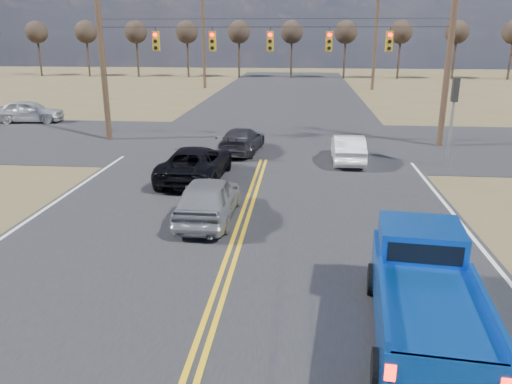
# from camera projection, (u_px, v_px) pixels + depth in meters

# --- Properties ---
(ground) EXTENTS (160.00, 160.00, 0.00)m
(ground) POSITION_uv_depth(u_px,v_px,m) (208.00, 327.00, 10.11)
(ground) COLOR brown
(ground) RESTS_ON ground
(road_main) EXTENTS (14.00, 120.00, 0.02)m
(road_main) POSITION_uv_depth(u_px,v_px,m) (255.00, 185.00, 19.60)
(road_main) COLOR #28282B
(road_main) RESTS_ON ground
(road_cross) EXTENTS (120.00, 12.00, 0.02)m
(road_cross) POSITION_uv_depth(u_px,v_px,m) (269.00, 143.00, 27.19)
(road_cross) COLOR #28282B
(road_cross) RESTS_ON ground
(signal_gantry) EXTENTS (19.60, 4.83, 10.00)m
(signal_gantry) POSITION_uv_depth(u_px,v_px,m) (280.00, 46.00, 25.41)
(signal_gantry) COLOR #473323
(signal_gantry) RESTS_ON ground
(utility_poles) EXTENTS (19.60, 58.32, 10.00)m
(utility_poles) POSITION_uv_depth(u_px,v_px,m) (269.00, 43.00, 24.66)
(utility_poles) COLOR #473323
(utility_poles) RESTS_ON ground
(treeline) EXTENTS (87.00, 117.80, 7.40)m
(treeline) POSITION_uv_depth(u_px,v_px,m) (279.00, 33.00, 33.97)
(treeline) COLOR #33261C
(treeline) RESTS_ON ground
(pickup_truck) EXTENTS (2.38, 5.15, 1.88)m
(pickup_truck) POSITION_uv_depth(u_px,v_px,m) (424.00, 293.00, 9.60)
(pickup_truck) COLOR black
(pickup_truck) RESTS_ON ground
(silver_suv) EXTENTS (1.71, 4.21, 1.43)m
(silver_suv) POSITION_uv_depth(u_px,v_px,m) (209.00, 198.00, 15.72)
(silver_suv) COLOR gray
(silver_suv) RESTS_ON ground
(black_suv) EXTENTS (2.48, 5.05, 1.38)m
(black_suv) POSITION_uv_depth(u_px,v_px,m) (196.00, 163.00, 20.10)
(black_suv) COLOR black
(black_suv) RESTS_ON ground
(white_car_queue) EXTENTS (1.38, 3.92, 1.29)m
(white_car_queue) POSITION_uv_depth(u_px,v_px,m) (348.00, 148.00, 22.90)
(white_car_queue) COLOR silver
(white_car_queue) RESTS_ON ground
(dgrey_car_queue) EXTENTS (2.16, 4.41, 1.23)m
(dgrey_car_queue) POSITION_uv_depth(u_px,v_px,m) (242.00, 140.00, 24.74)
(dgrey_car_queue) COLOR #2B2B30
(dgrey_car_queue) RESTS_ON ground
(cross_car_west) EXTENTS (2.30, 4.57, 1.49)m
(cross_car_west) POSITION_uv_depth(u_px,v_px,m) (29.00, 111.00, 33.18)
(cross_car_west) COLOR #BEBEBE
(cross_car_west) RESTS_ON ground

